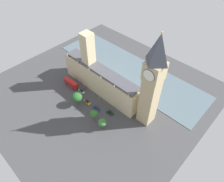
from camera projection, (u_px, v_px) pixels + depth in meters
ground_plane at (99, 91)px, 128.81m from camera, size 126.53×126.53×0.00m
river_thames at (129, 70)px, 143.64m from camera, size 32.54×113.88×0.25m
parliament_building at (100, 77)px, 123.60m from camera, size 10.39×56.53×36.27m
clock_tower at (152, 82)px, 93.55m from camera, size 8.49×8.49×54.08m
double_decker_bus_trailing at (71, 83)px, 130.10m from camera, size 2.98×10.59×4.75m
car_white_far_end at (82, 91)px, 127.44m from camera, size 1.93×4.84×1.74m
car_yellow_cab_leading at (87, 102)px, 121.05m from camera, size 2.12×4.78×1.74m
car_blue_by_river_gate at (96, 108)px, 117.88m from camera, size 2.04×4.77×1.74m
car_dark_green_near_tower at (110, 112)px, 115.52m from camera, size 2.14×4.24×1.74m
pedestrian_opposite_hall at (94, 94)px, 125.81m from camera, size 0.59×0.49×1.65m
pedestrian_under_trees at (85, 88)px, 129.58m from camera, size 0.67×0.61×1.60m
pedestrian_corner at (99, 98)px, 123.69m from camera, size 0.67×0.63×1.58m
plane_tree_midblock at (94, 114)px, 108.36m from camera, size 4.41×4.41×7.99m
plane_tree_kerbside at (77, 97)px, 116.79m from camera, size 6.27×6.27×8.76m
plane_tree_slot_10 at (102, 123)px, 105.14m from camera, size 4.48×4.48×7.30m
street_lamp_slot_11 at (95, 115)px, 110.14m from camera, size 0.56×0.56×6.02m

